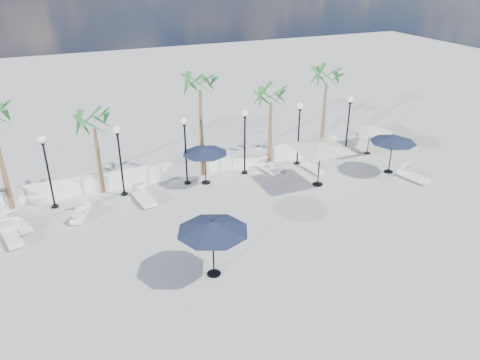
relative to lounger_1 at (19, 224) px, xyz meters
name	(u,v)px	position (x,y,z in m)	size (l,w,h in m)	color
ground	(231,242)	(8.64, -4.96, -0.22)	(100.00, 100.00, 0.00)	#A2A29D
balustrade	(182,169)	(8.64, 2.54, 0.25)	(26.00, 0.30, 1.01)	white
lamppost_1	(46,162)	(1.64, 1.54, 2.27)	(0.36, 0.36, 3.84)	black
lamppost_2	(119,151)	(5.14, 1.54, 2.27)	(0.36, 0.36, 3.84)	black
lamppost_3	(185,142)	(8.64, 1.54, 2.27)	(0.36, 0.36, 3.84)	black
lamppost_4	(245,133)	(12.14, 1.54, 2.27)	(0.36, 0.36, 3.84)	black
lamppost_5	(299,125)	(15.64, 1.54, 2.27)	(0.36, 0.36, 3.84)	black
lamppost_6	(349,118)	(19.14, 1.54, 2.27)	(0.36, 0.36, 3.84)	black
palm_1	(94,126)	(4.14, 2.34, 3.53)	(2.60, 2.60, 4.70)	brown
palm_2	(200,88)	(9.84, 2.34, 4.90)	(2.60, 2.60, 6.10)	brown
palm_3	(271,100)	(14.14, 2.34, 3.73)	(2.60, 2.60, 4.90)	brown
palm_4	(326,81)	(17.84, 2.34, 4.51)	(2.60, 2.60, 5.70)	brown
lounger_1	(19,224)	(0.00, 0.00, 0.00)	(1.18, 1.83, 0.66)	silver
lounger_2	(11,236)	(-0.30, -1.01, 0.03)	(1.05, 2.05, 0.73)	silver
lounger_3	(81,212)	(2.76, 0.03, 0.01)	(1.19, 1.96, 0.70)	silver
lounger_4	(143,196)	(5.94, 0.42, 0.05)	(0.96, 2.19, 0.79)	silver
lounger_5	(268,168)	(13.56, 1.26, -0.01)	(0.82, 1.78, 0.64)	silver
lounger_6	(313,167)	(16.02, 0.29, -0.01)	(0.68, 1.68, 0.61)	silver
lounger_7	(414,176)	(20.64, -3.04, 0.02)	(1.04, 1.98, 0.71)	silver
side_table_0	(77,217)	(2.53, -0.54, 0.08)	(0.52, 0.52, 0.50)	silver
side_table_1	(141,189)	(6.01, 1.24, 0.08)	(0.52, 0.52, 0.50)	silver
side_table_2	(270,167)	(13.66, 1.24, 0.06)	(0.48, 0.48, 0.47)	silver
parasol_navy_left	(213,227)	(7.15, -6.84, 1.99)	(2.85, 2.85, 2.51)	black
parasol_navy_mid	(205,150)	(9.63, 1.20, 1.77)	(2.53, 2.53, 2.26)	black
parasol_navy_right	(393,139)	(20.02, -1.64, 1.87)	(2.65, 2.65, 2.38)	black
parasol_cream_sq_a	(321,142)	(15.26, -1.47, 2.31)	(5.58, 5.58, 2.74)	black
parasol_cream_sq_b	(371,125)	(20.64, 1.24, 1.71)	(4.16, 4.16, 2.09)	black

